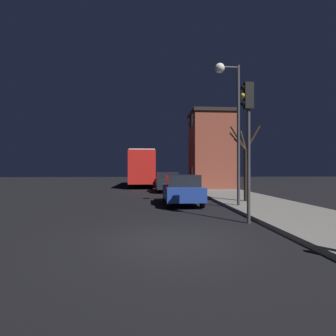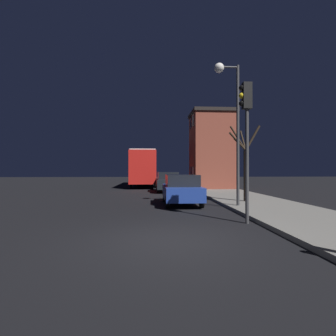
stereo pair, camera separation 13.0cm
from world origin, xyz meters
The scene contains 8 objects.
ground_plane centered at (0.00, 0.00, 0.00)m, with size 120.00×120.00×0.00m, color black.
brick_building centered at (5.16, 17.38, 3.72)m, with size 3.94×4.17×7.11m.
streetlamp centered at (3.21, 5.30, 4.92)m, with size 1.20×0.47×6.74m.
traffic_light centered at (2.74, 1.88, 3.43)m, with size 0.43×0.24×4.81m.
bare_tree centered at (4.53, 6.89, 2.16)m, with size 1.90×1.72×4.06m.
bus centered at (-1.31, 22.99, 2.25)m, with size 2.57×11.59×3.80m.
car_near_lane centered at (1.10, 6.87, 0.81)m, with size 1.83×4.08×1.58m.
car_mid_lane centered at (0.86, 14.94, 0.84)m, with size 1.86×4.48×1.64m.
Camera 1 is at (-0.61, -6.85, 1.83)m, focal length 28.00 mm.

